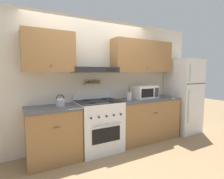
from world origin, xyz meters
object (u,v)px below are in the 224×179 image
Objects in this scene: stove_range at (99,125)px; utensil_crock at (129,96)px; tea_kettle at (60,102)px; refrigerator at (183,96)px; microwave at (145,92)px.

utensil_crock reaches higher than stove_range.
tea_kettle is (-0.69, 0.07, 0.50)m from stove_range.
stove_range is 0.85m from tea_kettle.
refrigerator is 5.78× the size of utensil_crock.
microwave reaches higher than stove_range.
stove_range is at bearing 179.38° from refrigerator.
stove_range is 0.59× the size of refrigerator.
tea_kettle reaches higher than stove_range.
utensil_crock is (-0.43, -0.02, -0.05)m from microwave.
refrigerator reaches higher than microwave.
microwave is at bearing 2.37° from utensil_crock.
refrigerator is 8.95× the size of tea_kettle.
tea_kettle is at bearing -180.00° from utensil_crock.
microwave is at bearing 0.55° from tea_kettle.
refrigerator is at bearing -0.62° from stove_range.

